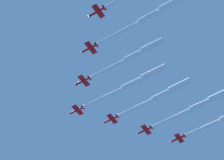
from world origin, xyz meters
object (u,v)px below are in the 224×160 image
object	(u,v)px
jet_starboard_mid	(201,104)
jet_port_inner	(134,55)
jet_lead	(134,83)
jet_port_mid	(151,16)
jet_starboard_inner	(162,94)

from	to	relation	value
jet_starboard_mid	jet_port_inner	bearing A→B (deg)	-58.02
jet_lead	jet_starboard_mid	bearing A→B (deg)	102.32
jet_lead	jet_port_mid	size ratio (longest dim) A/B	1.03
jet_lead	jet_starboard_mid	size ratio (longest dim) A/B	1.04
jet_starboard_mid	jet_port_mid	bearing A→B (deg)	-36.37
jet_starboard_inner	jet_starboard_mid	xyz separation A→B (m)	(-2.38, 21.12, -1.93)
jet_port_inner	jet_starboard_mid	distance (m)	46.05
jet_port_inner	jet_port_mid	bearing A→B (deg)	12.37
jet_lead	jet_port_inner	size ratio (longest dim) A/B	1.14
jet_port_mid	jet_starboard_mid	bearing A→B (deg)	143.63
jet_lead	jet_port_mid	bearing A→B (deg)	4.03
jet_port_inner	jet_starboard_inner	distance (m)	28.42
jet_port_mid	jet_starboard_mid	size ratio (longest dim) A/B	1.01
jet_starboard_inner	jet_port_inner	bearing A→B (deg)	-39.18
jet_lead	jet_port_inner	bearing A→B (deg)	-7.46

